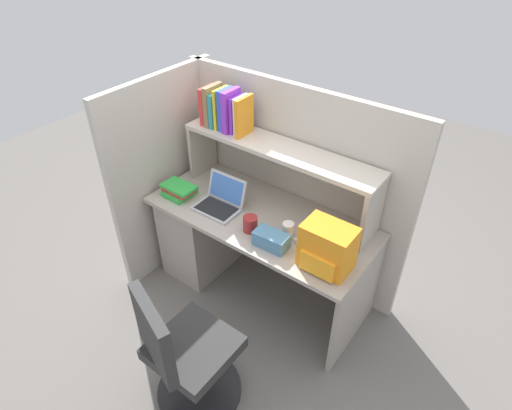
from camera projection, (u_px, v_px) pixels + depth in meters
ground_plane at (260, 288)px, 3.39m from camera, size 8.00×8.00×0.00m
desk at (220, 230)px, 3.34m from camera, size 1.60×0.70×0.73m
cubicle_partition_rear at (291, 185)px, 3.18m from camera, size 1.84×0.05×1.55m
cubicle_partition_left at (168, 173)px, 3.31m from camera, size 0.05×1.06×1.55m
overhead_hutch at (278, 159)px, 2.88m from camera, size 1.44×0.28×0.45m
reference_books_on_shelf at (225, 110)px, 2.95m from camera, size 0.35×0.18×0.29m
laptop at (221, 201)px, 3.01m from camera, size 0.32×0.27×0.22m
backpack at (327, 248)px, 2.48m from camera, size 0.30×0.23×0.29m
computer_mouse at (302, 240)px, 2.73m from camera, size 0.09×0.12×0.03m
paper_cup at (288, 230)px, 2.75m from camera, size 0.08×0.08×0.10m
tissue_box at (271, 240)px, 2.68m from camera, size 0.23×0.13×0.10m
snack_canister at (250, 224)px, 2.80m from camera, size 0.10×0.10×0.11m
desk_book_stack at (179, 190)px, 3.14m from camera, size 0.25×0.20×0.08m
office_chair at (186, 359)px, 2.44m from camera, size 0.53×0.54×0.93m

